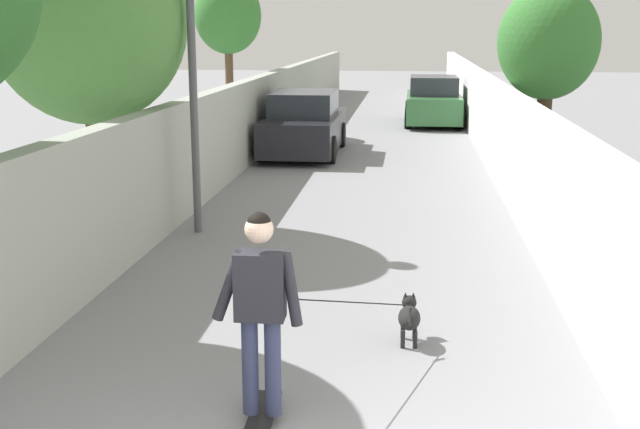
{
  "coord_description": "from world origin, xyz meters",
  "views": [
    {
      "loc": [
        -4.08,
        -0.94,
        3.06
      ],
      "look_at": [
        4.57,
        0.05,
        1.0
      ],
      "focal_mm": 44.42,
      "sensor_mm": 36.0,
      "label": 1
    }
  ],
  "objects": [
    {
      "name": "person_skateboarder",
      "position": [
        1.57,
        0.17,
        1.04
      ],
      "size": [
        0.23,
        0.71,
        1.64
      ],
      "color": "#333859",
      "rests_on": "skateboard"
    },
    {
      "name": "wall_left",
      "position": [
        12.0,
        2.81,
        0.95
      ],
      "size": [
        48.0,
        0.3,
        1.89
      ],
      "primitive_type": "cube",
      "color": "#999E93",
      "rests_on": "ground"
    },
    {
      "name": "skateboard",
      "position": [
        1.57,
        0.17,
        0.07
      ],
      "size": [
        0.8,
        0.21,
        0.08
      ],
      "color": "black",
      "rests_on": "ground"
    },
    {
      "name": "car_far",
      "position": [
        21.87,
        -1.66,
        0.71
      ],
      "size": [
        4.02,
        1.8,
        1.54
      ],
      "color": "#336B38",
      "rests_on": "ground"
    },
    {
      "name": "car_near",
      "position": [
        15.22,
        1.66,
        0.72
      ],
      "size": [
        4.23,
        1.8,
        1.54
      ],
      "color": "black",
      "rests_on": "ground"
    },
    {
      "name": "lamp_post",
      "position": [
        7.41,
        2.26,
        2.76
      ],
      "size": [
        0.36,
        0.36,
        3.99
      ],
      "color": "#4C4C51",
      "rests_on": "ground"
    },
    {
      "name": "dog",
      "position": [
        3.36,
        -0.97,
        0.28
      ],
      "size": [
        2.1,
        1.27,
        1.06
      ],
      "color": "black",
      "rests_on": "ground"
    },
    {
      "name": "tree_right_far",
      "position": [
        13.0,
        -3.72,
        2.74
      ],
      "size": [
        2.08,
        2.08,
        3.96
      ],
      "color": "#473523",
      "rests_on": "ground"
    },
    {
      "name": "fence_right",
      "position": [
        12.0,
        -2.81,
        0.95
      ],
      "size": [
        48.0,
        0.3,
        1.9
      ],
      "primitive_type": "cube",
      "color": "white",
      "rests_on": "ground"
    },
    {
      "name": "tree_left_mid",
      "position": [
        7.5,
        3.85,
        3.18
      ],
      "size": [
        2.94,
        2.94,
        4.76
      ],
      "color": "brown",
      "rests_on": "ground"
    },
    {
      "name": "tree_left_distant",
      "position": [
        19.0,
        4.38,
        3.37
      ],
      "size": [
        1.93,
        1.93,
        4.51
      ],
      "color": "brown",
      "rests_on": "ground"
    },
    {
      "name": "ground_plane",
      "position": [
        14.0,
        0.0,
        0.0
      ],
      "size": [
        80.0,
        80.0,
        0.0
      ],
      "primitive_type": "plane",
      "color": "gray"
    }
  ]
}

